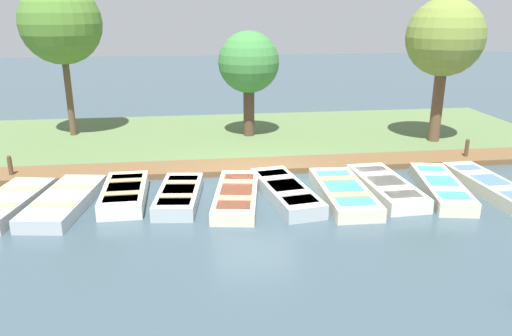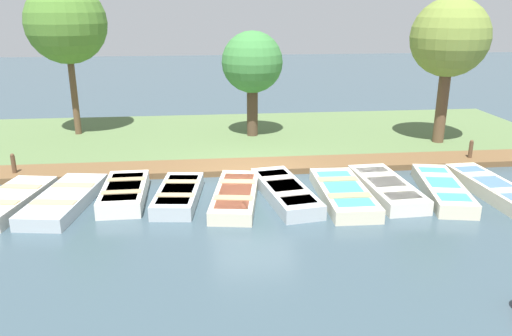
{
  "view_description": "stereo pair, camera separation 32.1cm",
  "coord_description": "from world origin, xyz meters",
  "views": [
    {
      "loc": [
        13.98,
        -1.78,
        5.07
      ],
      "look_at": [
        0.61,
        -0.0,
        0.65
      ],
      "focal_mm": 35.0,
      "sensor_mm": 36.0,
      "label": 1
    },
    {
      "loc": [
        14.01,
        -1.47,
        5.07
      ],
      "look_at": [
        0.61,
        -0.0,
        0.65
      ],
      "focal_mm": 35.0,
      "sensor_mm": 36.0,
      "label": 2
    }
  ],
  "objects": [
    {
      "name": "mooring_post_far",
      "position": [
        -1.12,
        7.41,
        0.4
      ],
      "size": [
        0.13,
        0.13,
        0.8
      ],
      "color": "brown",
      "rests_on": "ground_plane"
    },
    {
      "name": "rowboat_1",
      "position": [
        1.31,
        -5.16,
        0.19
      ],
      "size": [
        3.46,
        1.72,
        0.38
      ],
      "rotation": [
        0.0,
        0.0,
        -0.16
      ],
      "color": "#B2BCC1",
      "rests_on": "ground_plane"
    },
    {
      "name": "park_tree_left",
      "position": [
        -4.96,
        0.46,
        2.96
      ],
      "size": [
        2.31,
        2.31,
        4.17
      ],
      "color": "#4C3828",
      "rests_on": "ground_plane"
    },
    {
      "name": "rowboat_7",
      "position": [
        1.4,
        3.58,
        0.2
      ],
      "size": [
        3.28,
        1.29,
        0.4
      ],
      "rotation": [
        0.0,
        0.0,
        0.05
      ],
      "color": "silver",
      "rests_on": "ground_plane"
    },
    {
      "name": "rowboat_6",
      "position": [
        1.65,
        2.27,
        0.19
      ],
      "size": [
        3.41,
        1.3,
        0.39
      ],
      "rotation": [
        0.0,
        0.0,
        -0.02
      ],
      "color": "beige",
      "rests_on": "ground_plane"
    },
    {
      "name": "park_tree_far_left",
      "position": [
        -5.94,
        -6.4,
        4.4
      ],
      "size": [
        2.99,
        2.99,
        5.92
      ],
      "color": "brown",
      "rests_on": "ground_plane"
    },
    {
      "name": "dock_walkway",
      "position": [
        -1.27,
        0.0,
        0.09
      ],
      "size": [
        1.36,
        19.58,
        0.19
      ],
      "color": "brown",
      "rests_on": "ground_plane"
    },
    {
      "name": "rowboat_3",
      "position": [
        1.31,
        -2.19,
        0.2
      ],
      "size": [
        2.83,
        1.37,
        0.4
      ],
      "rotation": [
        0.0,
        0.0,
        -0.12
      ],
      "color": "#B2BCC1",
      "rests_on": "ground_plane"
    },
    {
      "name": "park_tree_center",
      "position": [
        -3.21,
        7.27,
        3.92
      ],
      "size": [
        2.75,
        2.75,
        5.36
      ],
      "color": "brown",
      "rests_on": "ground_plane"
    },
    {
      "name": "ground_plane",
      "position": [
        0.0,
        0.0,
        0.0
      ],
      "size": [
        80.0,
        80.0,
        0.0
      ],
      "primitive_type": "plane",
      "color": "#384C56"
    },
    {
      "name": "rowboat_2",
      "position": [
        1.05,
        -3.65,
        0.22
      ],
      "size": [
        2.67,
        1.15,
        0.44
      ],
      "rotation": [
        0.0,
        0.0,
        0.01
      ],
      "color": "silver",
      "rests_on": "ground_plane"
    },
    {
      "name": "mooring_post_near",
      "position": [
        -1.12,
        -7.23,
        0.4
      ],
      "size": [
        0.13,
        0.13,
        0.8
      ],
      "color": "brown",
      "rests_on": "ground_plane"
    },
    {
      "name": "rowboat_4",
      "position": [
        1.48,
        -0.65,
        0.18
      ],
      "size": [
        3.41,
        1.6,
        0.37
      ],
      "rotation": [
        0.0,
        0.0,
        -0.16
      ],
      "color": "beige",
      "rests_on": "ground_plane"
    },
    {
      "name": "rowboat_5",
      "position": [
        1.41,
        0.71,
        0.2
      ],
      "size": [
        3.48,
        1.56,
        0.41
      ],
      "rotation": [
        0.0,
        0.0,
        0.16
      ],
      "color": "#B2BCC1",
      "rests_on": "ground_plane"
    },
    {
      "name": "rowboat_9",
      "position": [
        1.75,
        6.52,
        0.2
      ],
      "size": [
        3.57,
        1.11,
        0.4
      ],
      "rotation": [
        0.0,
        0.0,
        0.04
      ],
      "color": "beige",
      "rests_on": "ground_plane"
    },
    {
      "name": "shore_bank",
      "position": [
        -5.0,
        0.0,
        0.09
      ],
      "size": [
        8.0,
        24.0,
        0.18
      ],
      "color": "#567042",
      "rests_on": "ground_plane"
    },
    {
      "name": "rowboat_8",
      "position": [
        1.66,
        5.1,
        0.2
      ],
      "size": [
        3.51,
        1.66,
        0.4
      ],
      "rotation": [
        0.0,
        0.0,
        -0.2
      ],
      "color": "beige",
      "rests_on": "ground_plane"
    },
    {
      "name": "rowboat_0",
      "position": [
        1.3,
        -6.53,
        0.2
      ],
      "size": [
        3.13,
        1.71,
        0.41
      ],
      "rotation": [
        0.0,
        0.0,
        -0.19
      ],
      "color": "beige",
      "rests_on": "ground_plane"
    }
  ]
}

